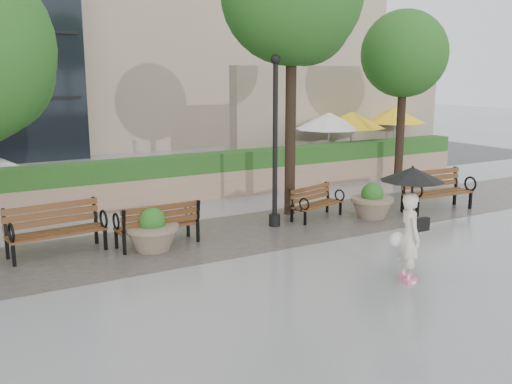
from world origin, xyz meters
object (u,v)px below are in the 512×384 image
bench_4 (437,199)px  planter_right (372,204)px  lamppost (275,153)px  bench_2 (158,233)px  bench_1 (57,240)px  pedestrian (411,213)px  planter_left (152,234)px  bench_3 (316,209)px

bench_4 → planter_right: size_ratio=1.88×
lamppost → planter_right: bearing=-11.8°
bench_2 → lamppost: (3.07, 0.09, 1.54)m
bench_1 → pedestrian: bearing=-47.7°
bench_1 → planter_left: size_ratio=1.79×
bench_4 → pedestrian: size_ratio=1.00×
bench_2 → bench_4: bearing=172.1°
lamppost → pedestrian: bearing=-88.5°
bench_1 → pedestrian: 7.13m
bench_3 → pedestrian: (-1.23, -4.49, 1.02)m
bench_1 → bench_4: bench_4 is taller
planter_right → lamppost: size_ratio=0.27×
lamppost → bench_4: bearing=-10.2°
planter_left → planter_right: 5.95m
pedestrian → lamppost: bearing=24.6°
bench_1 → bench_2: (2.04, -0.44, -0.03)m
bench_3 → planter_right: size_ratio=1.49×
bench_1 → bench_3: size_ratio=1.22×
bench_3 → planter_right: (1.31, -0.64, 0.12)m
planter_left → pedestrian: (3.41, -4.05, 0.90)m
planter_right → bench_1: bearing=173.3°
bench_2 → planter_left: size_ratio=1.62×
bench_3 → pedestrian: pedestrian is taller
pedestrian → bench_2: bearing=59.6°
planter_left → planter_right: planter_left is taller
lamppost → pedestrian: size_ratio=1.99×
bench_1 → planter_right: bench_1 is taller
lamppost → bench_2: bearing=-178.3°
bench_3 → lamppost: lamppost is taller
bench_3 → bench_2: bearing=166.7°
bench_2 → lamppost: lamppost is taller
bench_3 → planter_left: 4.66m
bench_2 → bench_3: bench_2 is taller
bench_1 → bench_4: size_ratio=0.97×
lamppost → planter_left: bearing=-173.9°
planter_right → planter_left: bearing=178.1°
bench_2 → planter_left: bench_2 is taller
bench_3 → bench_1: bearing=162.0°
planter_right → lamppost: lamppost is taller
bench_2 → pedestrian: 5.45m
bench_4 → bench_1: bearing=175.7°
bench_2 → planter_left: 0.36m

